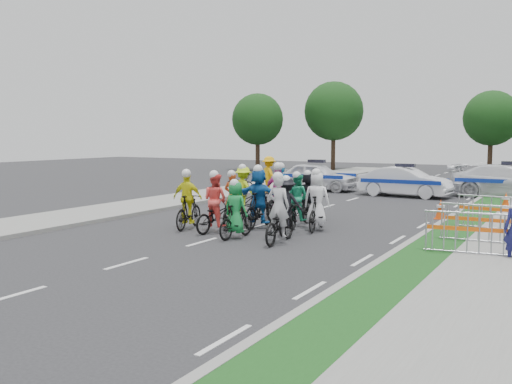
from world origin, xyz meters
The scene contains 30 objects.
ground centered at (0.00, 0.00, 0.00)m, with size 90.00×90.00×0.00m, color #28282B.
curb_right centered at (5.10, 5.00, 0.06)m, with size 0.20×60.00×0.12m, color gray.
grass_strip centered at (5.80, 5.00, 0.06)m, with size 1.20×60.00×0.11m, color #174516.
sidewalk_left centered at (-6.50, 5.00, 0.07)m, with size 3.00×60.00×0.13m, color gray.
rider_0 centered at (1.89, 0.97, 0.65)m, with size 0.84×1.97×1.96m.
rider_1 centered at (0.51, 0.96, 0.67)m, with size 0.74×1.65×1.71m.
rider_2 centered at (-0.58, 1.57, 0.70)m, with size 0.85×1.91×1.89m.
rider_3 centered at (-1.64, 1.62, 0.73)m, with size 1.01×1.87×1.89m.
rider_4 centered at (1.41, 2.42, 0.68)m, with size 1.06×1.80×1.75m.
rider_5 centered at (0.20, 2.87, 0.84)m, with size 1.61×1.93×2.02m.
rider_6 centered at (-0.89, 3.06, 0.60)m, with size 0.93×1.85×1.80m.
rider_7 centered at (1.98, 3.33, 0.75)m, with size 0.88×1.89×1.93m.
rider_8 centered at (1.05, 3.90, 0.66)m, with size 0.80×1.80×1.78m.
rider_9 centered at (0.01, 4.60, 0.77)m, with size 1.04×1.95×2.02m.
rider_10 centered at (-1.55, 4.85, 0.74)m, with size 1.15×1.96×1.91m.
rider_11 centered at (0.78, 5.32, 0.74)m, with size 1.44×1.71×1.73m.
rider_12 centered at (-0.47, 5.76, 0.64)m, with size 0.93×1.98×1.95m.
police_car_0 centered at (-3.13, 15.06, 0.74)m, with size 1.75×4.34×1.48m, color white.
police_car_1 centered at (1.75, 14.37, 0.71)m, with size 1.50×4.31×1.42m, color white.
police_car_2 centered at (6.26, 15.85, 0.78)m, with size 2.19×5.40×1.57m, color white.
marshal_hiviz centered at (-4.54, 12.35, 0.94)m, with size 1.21×0.69×1.87m, color #EBA90C.
barrier_0 centered at (6.70, 1.42, 0.56)m, with size 2.00×0.50×1.12m, color #A5A8AD, non-canonical shape.
barrier_1 centered at (6.70, 3.17, 0.56)m, with size 2.00×0.50×1.12m, color #A5A8AD, non-canonical shape.
barrier_2 centered at (6.70, 5.57, 0.56)m, with size 2.00×0.50×1.12m, color #A5A8AD, non-canonical shape.
cone_0 centered at (4.79, 7.71, 0.34)m, with size 0.40×0.40×0.70m.
cone_1 centered at (6.49, 11.56, 0.34)m, with size 0.40×0.40×0.70m.
parked_bike centered at (-6.12, 12.15, 0.46)m, with size 0.61×1.76×0.93m, color black.
tree_0 centered at (-14.00, 28.00, 4.19)m, with size 4.20×4.20×6.30m.
tree_3 centered at (-9.00, 32.00, 4.89)m, with size 4.90×4.90×7.35m.
tree_4 centered at (3.00, 34.00, 4.19)m, with size 4.20×4.20×6.30m.
Camera 1 is at (8.92, -12.71, 2.95)m, focal length 40.00 mm.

